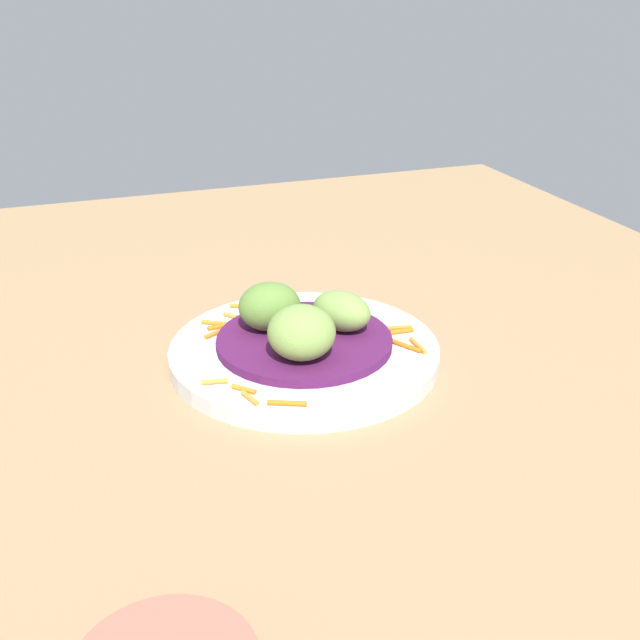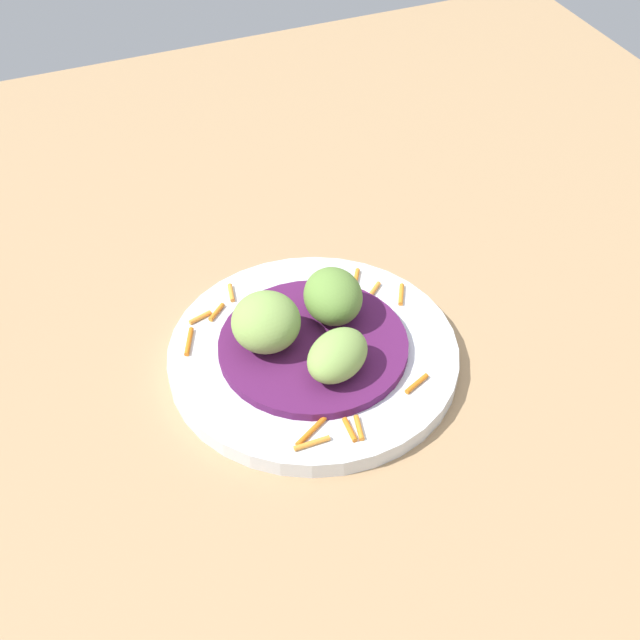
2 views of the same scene
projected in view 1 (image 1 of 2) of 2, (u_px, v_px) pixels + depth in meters
table_surface at (263, 362)px, 69.13cm from camera, size 110.00×110.00×2.00cm
main_plate at (304, 352)px, 67.06cm from camera, size 23.51×23.51×1.47cm
cabbage_bed at (304, 341)px, 66.58cm from camera, size 15.30×15.30×0.77cm
carrot_garnish at (296, 342)px, 66.90cm from camera, size 20.11×20.05×0.40cm
guac_scoop_left at (342, 311)px, 67.26cm from camera, size 6.41×6.90×3.41cm
guac_scoop_center at (269, 305)px, 67.29cm from camera, size 6.12×5.50×4.27cm
guac_scoop_right at (302, 332)px, 62.13cm from camera, size 7.53×7.49×4.48cm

